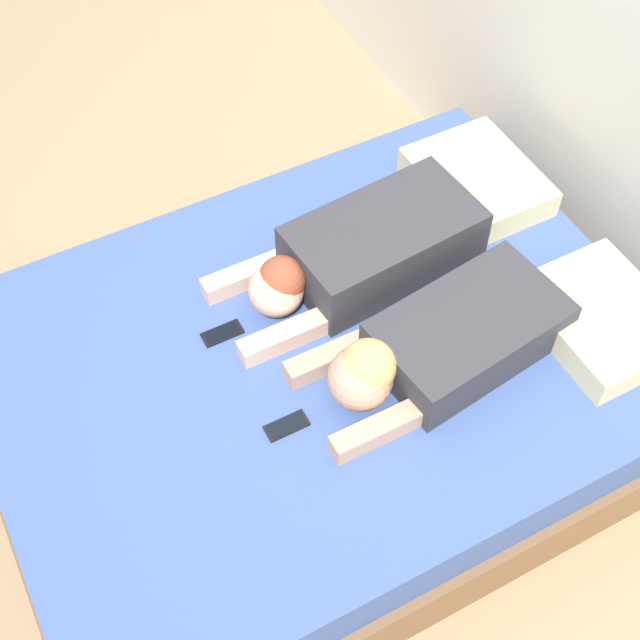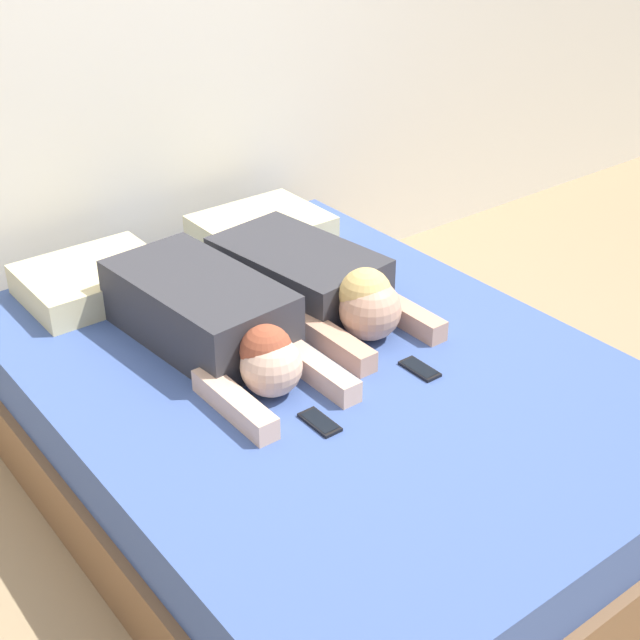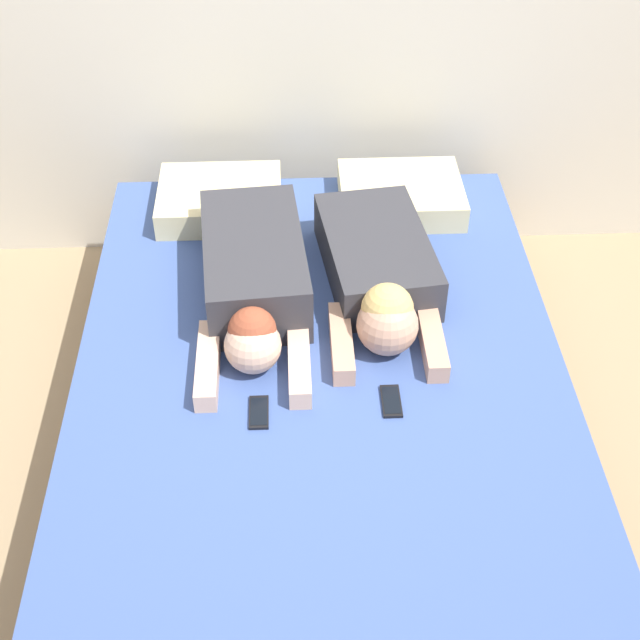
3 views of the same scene
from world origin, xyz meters
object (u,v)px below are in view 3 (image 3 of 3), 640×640
Objects in this scene: cell_phone_right at (391,401)px; person_right at (379,275)px; bed at (320,401)px; person_left at (254,280)px; pillow_head_left at (220,199)px; pillow_head_right at (401,195)px; cell_phone_left at (259,412)px.

person_right is at bearing 89.06° from cell_phone_right.
bed is 2.47× the size of person_right.
person_right is (0.44, 0.02, -0.01)m from person_left.
person_right reaches higher than bed.
person_left is at bearing -76.13° from pillow_head_left.
pillow_head_right reaches higher than cell_phone_right.
pillow_head_left is 1.12m from cell_phone_left.
person_right is at bearing 52.57° from cell_phone_left.
person_left reaches higher than pillow_head_left.
pillow_head_left reaches higher than bed.
pillow_head_right is 1.09m from cell_phone_right.
pillow_head_left reaches higher than cell_phone_left.
person_right is 0.70m from cell_phone_left.
cell_phone_left is at bearing -88.17° from person_left.
bed is at bearing -113.01° from pillow_head_right.
pillow_head_left is at bearing 113.01° from bed.
pillow_head_left is 1.22m from cell_phone_right.
pillow_head_left is 3.58× the size of cell_phone_left.
person_left is (-0.22, 0.27, 0.33)m from bed.
cell_phone_left is 1.00× the size of cell_phone_right.
pillow_head_right is at bearing 82.19° from cell_phone_right.
pillow_head_right reaches higher than cell_phone_left.
pillow_head_right is 3.58× the size of cell_phone_left.
person_right reaches higher than cell_phone_left.
bed is 4.57× the size of pillow_head_right.
bed is 0.96m from pillow_head_right.
person_right is at bearing 3.23° from person_left.
pillow_head_right is (0.36, 0.85, 0.28)m from bed.
cell_phone_left and cell_phone_right have the same top height.
pillow_head_right is 0.51× the size of person_left.
cell_phone_left is at bearing -116.87° from pillow_head_right.
person_left is 6.98× the size of cell_phone_right.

